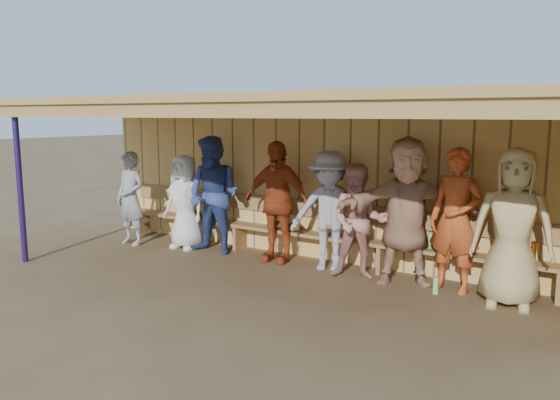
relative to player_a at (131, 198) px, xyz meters
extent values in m
plane|color=brown|center=(3.10, -0.31, -0.82)|extent=(90.00, 90.00, 0.00)
imported|color=#93949B|center=(0.00, 0.00, 0.00)|extent=(0.60, 0.40, 1.63)
imported|color=silver|center=(0.99, 0.30, -0.02)|extent=(0.80, 0.54, 1.60)
imported|color=navy|center=(1.62, 0.32, 0.15)|extent=(0.97, 0.78, 1.93)
imported|color=#AA3F1B|center=(2.75, 0.46, 0.12)|extent=(1.13, 0.53, 1.88)
imported|color=#9D9BA4|center=(3.66, 0.50, 0.06)|extent=(1.28, 0.98, 1.75)
imported|color=tan|center=(4.83, 0.46, 0.18)|extent=(1.93, 1.25, 1.99)
imported|color=#BA491D|center=(5.47, 0.50, 0.12)|extent=(0.73, 0.52, 1.87)
imported|color=tan|center=(6.19, 0.29, 0.13)|extent=(1.02, 0.75, 1.90)
imported|color=tan|center=(4.21, 0.32, -0.01)|extent=(0.94, 0.83, 1.61)
cube|color=#E9B963|center=(3.10, 1.04, 0.38)|extent=(8.60, 0.20, 2.40)
cube|color=#AF8B47|center=(3.10, -0.31, 1.63)|extent=(8.80, 3.20, 0.10)
cube|color=#AF8B47|center=(3.10, -1.81, 1.50)|extent=(8.80, 0.10, 0.18)
cube|color=#AF8B47|center=(-0.70, -0.31, 1.49)|extent=(0.08, 3.00, 0.16)
cube|color=#AF8B47|center=(0.25, -0.31, 1.49)|extent=(0.08, 3.00, 0.16)
cube|color=#AF8B47|center=(1.20, -0.31, 1.49)|extent=(0.08, 3.00, 0.16)
cube|color=#AF8B47|center=(2.15, -0.31, 1.49)|extent=(0.08, 3.00, 0.16)
cube|color=#AF8B47|center=(3.10, -0.31, 1.49)|extent=(0.08, 3.00, 0.16)
cube|color=#AF8B47|center=(4.05, -0.31, 1.49)|extent=(0.08, 3.00, 0.16)
cube|color=#AF8B47|center=(5.00, -0.31, 1.49)|extent=(0.08, 3.00, 0.16)
cube|color=#AF8B47|center=(5.95, -0.31, 1.49)|extent=(0.08, 3.00, 0.16)
cylinder|color=navy|center=(-0.50, -1.71, 0.38)|extent=(0.09, 0.09, 2.40)
cube|color=#9D7543|center=(3.10, 0.75, -0.39)|extent=(7.60, 0.32, 0.05)
cube|color=#9D7543|center=(3.10, 0.91, -0.02)|extent=(7.60, 0.04, 0.26)
cube|color=#9D7543|center=(-0.50, 0.75, -0.62)|extent=(0.06, 0.29, 0.40)
cube|color=#9D7543|center=(1.80, 0.75, -0.62)|extent=(0.06, 0.29, 0.40)
cube|color=#9D7543|center=(4.39, 0.75, -0.62)|extent=(0.06, 0.29, 0.40)
cube|color=#9D7543|center=(6.70, 0.75, -0.62)|extent=(0.06, 0.29, 0.40)
cylinder|color=#C76517|center=(6.40, 0.55, -0.42)|extent=(0.13, 0.41, 0.80)
sphere|color=#C87517|center=(6.30, 0.55, -0.78)|extent=(0.08, 0.08, 0.08)
ellipsoid|color=#593319|center=(0.84, 0.70, -0.30)|extent=(0.30, 0.24, 0.14)
ellipsoid|color=#593319|center=(2.58, 0.70, -0.30)|extent=(0.30, 0.24, 0.14)
ellipsoid|color=#593319|center=(2.94, 0.70, -0.30)|extent=(0.30, 0.24, 0.14)
cylinder|color=#92D269|center=(5.07, 0.80, -0.26)|extent=(0.07, 0.07, 0.22)
cylinder|color=#CE5B2D|center=(6.08, 0.80, -0.26)|extent=(0.07, 0.07, 0.22)
cylinder|color=#8BD66B|center=(5.33, 0.25, -0.71)|extent=(0.07, 0.07, 0.22)
camera|label=1|loc=(7.33, -6.45, 1.45)|focal=35.00mm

